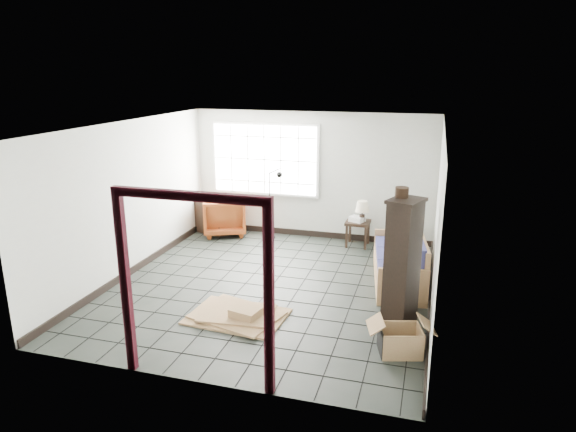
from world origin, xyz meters
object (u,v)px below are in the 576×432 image
(futon_sofa, at_px, (402,264))
(tall_shelf, at_px, (402,264))
(armchair, at_px, (225,214))
(side_table, at_px, (358,225))

(futon_sofa, bearing_deg, tall_shelf, -95.51)
(armchair, relative_size, side_table, 1.73)
(tall_shelf, bearing_deg, futon_sofa, 114.31)
(armchair, distance_m, side_table, 2.85)
(futon_sofa, distance_m, tall_shelf, 1.74)
(futon_sofa, distance_m, side_table, 1.88)
(futon_sofa, xyz_separation_m, side_table, (-0.98, 1.60, 0.10))
(armchair, bearing_deg, side_table, 157.05)
(armchair, height_order, tall_shelf, tall_shelf)
(tall_shelf, bearing_deg, armchair, 162.07)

